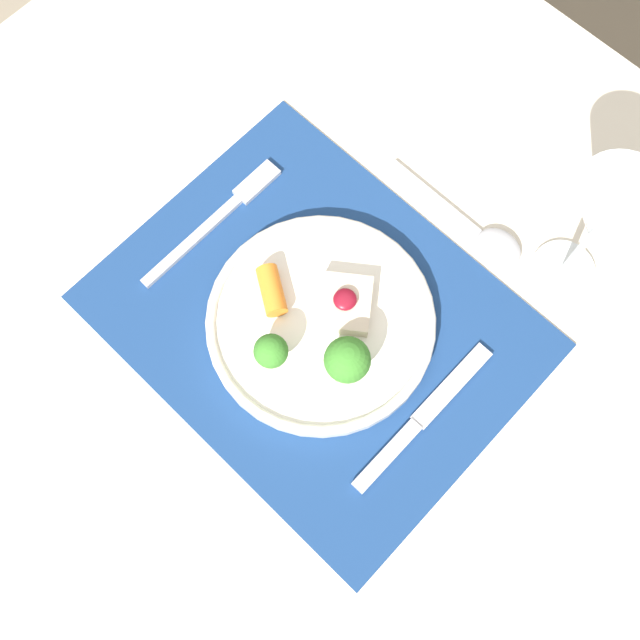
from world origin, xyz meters
The scene contains 8 objects.
ground_plane centered at (0.00, 0.00, 0.00)m, with size 8.00×8.00×0.00m, color gray.
dining_table centered at (0.00, 0.00, 0.67)m, with size 1.18×1.08×0.77m.
placemat centered at (0.00, 0.00, 0.77)m, with size 0.47×0.37×0.00m, color navy.
dinner_plate centered at (0.01, 0.00, 0.79)m, with size 0.26×0.26×0.08m.
fork centered at (-0.17, 0.02, 0.78)m, with size 0.02×0.21×0.01m.
knife centered at (0.16, -0.01, 0.78)m, with size 0.02×0.21×0.01m.
spoon centered at (0.08, 0.21, 0.78)m, with size 0.20×0.05×0.02m.
wine_glass_near centered at (0.17, 0.25, 0.91)m, with size 0.09×0.09×0.19m.
Camera 1 is at (0.19, -0.19, 1.59)m, focal length 42.00 mm.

